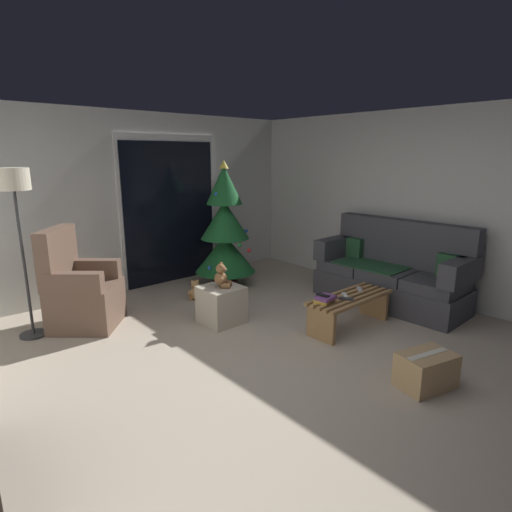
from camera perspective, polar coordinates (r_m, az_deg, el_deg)
name	(u,v)px	position (r m, az deg, el deg)	size (l,w,h in m)	color
ground_plane	(273,364)	(4.02, 2.41, -14.62)	(7.00, 7.00, 0.00)	#B2A38E
wall_back	(124,203)	(6.15, -17.76, 6.97)	(5.72, 0.12, 2.50)	beige
wall_right	(432,206)	(5.93, 23.05, 6.30)	(0.12, 6.00, 2.50)	beige
patio_door_frame	(170,210)	(6.41, -11.75, 6.24)	(1.60, 0.02, 2.20)	silver
patio_door_glass	(171,213)	(6.40, -11.65, 5.78)	(1.50, 0.02, 2.10)	black
couch	(392,273)	(5.70, 18.22, -2.29)	(0.81, 1.95, 1.08)	#3D3D42
coffee_table	(350,306)	(4.79, 12.74, -6.78)	(1.10, 0.40, 0.38)	#9E7547
remote_silver	(359,289)	(4.97, 14.05, -4.47)	(0.04, 0.16, 0.02)	#ADADB2
remote_white	(345,295)	(4.72, 12.12, -5.32)	(0.04, 0.16, 0.02)	silver
remote_graphite	(346,299)	(4.62, 12.31, -5.76)	(0.04, 0.16, 0.02)	#333338
book_stack	(325,299)	(4.49, 9.47, -5.86)	(0.23, 0.20, 0.07)	#B79333
cell_phone	(323,295)	(4.48, 9.20, -5.36)	(0.07, 0.14, 0.01)	black
christmas_tree	(225,232)	(6.05, -4.30, 3.37)	(0.89, 0.89, 1.84)	#4C1E19
armchair	(81,292)	(5.09, -22.98, -4.58)	(0.97, 0.97, 1.13)	brown
floor_lamp	(15,196)	(4.83, -30.26, 7.13)	(0.32, 0.32, 1.78)	#2D2D30
ottoman	(221,305)	(4.86, -4.78, -6.67)	(0.44, 0.44, 0.43)	#B2A893
teddy_bear_chestnut	(222,277)	(4.75, -4.74, -2.87)	(0.21, 0.22, 0.29)	brown
teddy_bear_honey_by_tree	(195,291)	(5.65, -8.35, -4.82)	(0.21, 0.21, 0.29)	tan
cardboard_box_taped_mid_floor	(426,370)	(3.88, 22.35, -14.32)	(0.53, 0.42, 0.30)	tan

